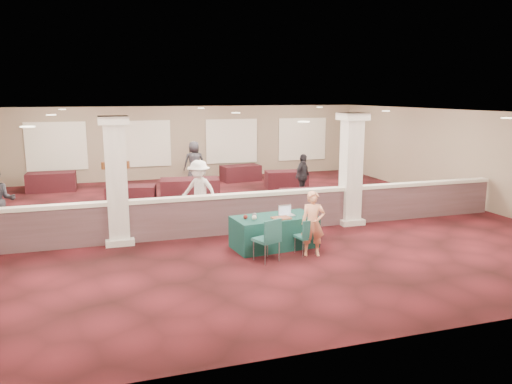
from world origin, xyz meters
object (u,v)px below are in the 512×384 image
object	(u,v)px
far_table_front_left	(131,195)
attendee_d	(194,163)
conf_chair_side	(269,236)
far_table_front_right	(309,200)
attendee_c	(303,176)
attendee_b	(199,191)
far_table_back_center	(241,173)
far_table_front_center	(190,190)
near_table	(274,232)
woman	(313,224)
conf_chair_main	(307,234)
far_table_back_right	(286,179)
far_table_back_left	(52,182)

from	to	relation	value
far_table_front_left	attendee_d	xyz separation A→B (m)	(2.82, 3.27, 0.58)
conf_chair_side	far_table_front_left	xyz separation A→B (m)	(-2.53, 6.99, -0.26)
far_table_front_right	attendee_c	world-z (taller)	attendee_c
far_table_front_left	attendee_b	size ratio (longest dim) A/B	0.89
far_table_front_right	far_table_back_center	size ratio (longest dim) A/B	1.06
attendee_d	far_table_back_center	bearing A→B (deg)	-172.62
far_table_front_left	attendee_c	size ratio (longest dim) A/B	1.02
far_table_front_left	attendee_c	world-z (taller)	attendee_c
far_table_front_left	attendee_b	world-z (taller)	attendee_b
far_table_front_left	far_table_front_center	distance (m)	2.00
near_table	far_table_front_left	distance (m)	6.72
near_table	attendee_b	xyz separation A→B (m)	(-1.24, 3.14, 0.52)
woman	attendee_b	size ratio (longest dim) A/B	0.84
far_table_front_center	far_table_front_right	size ratio (longest dim) A/B	1.14
far_table_back_center	far_table_front_right	bearing A→B (deg)	-85.39
conf_chair_main	attendee_c	size ratio (longest dim) A/B	0.54
attendee_c	far_table_front_center	bearing A→B (deg)	132.70
near_table	far_table_front_left	bearing A→B (deg)	110.30
far_table_back_right	attendee_b	distance (m)	6.18
far_table_back_center	far_table_back_right	xyz separation A→B (m)	(1.32, -2.09, -0.00)
woman	far_table_front_left	bearing A→B (deg)	136.50
far_table_front_right	far_table_back_right	bearing A→B (deg)	78.67
conf_chair_side	far_table_front_left	bearing A→B (deg)	89.18
woman	far_table_front_center	bearing A→B (deg)	122.27
near_table	far_table_front_center	world-z (taller)	far_table_front_center
woman	conf_chair_main	bearing A→B (deg)	161.99
attendee_d	far_table_back_left	bearing A→B (deg)	-1.34
near_table	conf_chair_side	xyz separation A→B (m)	(-0.48, -0.99, 0.20)
attendee_d	attendee_c	bearing A→B (deg)	130.35
conf_chair_main	far_table_back_left	distance (m)	12.08
near_table	woman	xyz separation A→B (m)	(0.64, -0.86, 0.37)
conf_chair_main	far_table_front_center	bearing A→B (deg)	93.61
near_table	far_table_back_center	world-z (taller)	near_table
near_table	attendee_d	xyz separation A→B (m)	(-0.20, 9.27, 0.52)
conf_chair_main	attendee_c	xyz separation A→B (m)	(2.48, 6.13, 0.29)
attendee_d	conf_chair_side	bearing A→B (deg)	89.44
far_table_front_center	attendee_b	bearing A→B (deg)	-94.50
woman	attendee_d	size ratio (longest dim) A/B	0.84
far_table_front_center	far_table_back_center	world-z (taller)	far_table_front_center
far_table_back_left	attendee_b	world-z (taller)	attendee_b
far_table_back_left	conf_chair_main	bearing A→B (deg)	-58.37
far_table_back_center	attendee_c	size ratio (longest dim) A/B	1.05
attendee_c	far_table_back_right	bearing A→B (deg)	45.46
far_table_front_right	far_table_back_right	size ratio (longest dim) A/B	1.06
far_table_back_right	attendee_d	world-z (taller)	attendee_d
woman	attendee_c	size ratio (longest dim) A/B	0.96
near_table	far_table_back_center	size ratio (longest dim) A/B	1.21
conf_chair_side	far_table_front_center	world-z (taller)	conf_chair_side
far_table_front_center	attendee_d	world-z (taller)	attendee_d
conf_chair_side	far_table_back_right	distance (m)	9.17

